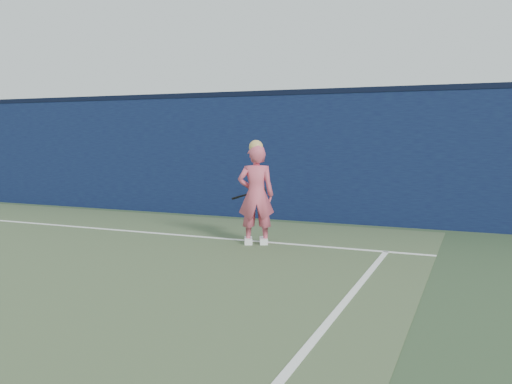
% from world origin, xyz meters
% --- Properties ---
extents(backstop_wall, '(24.00, 0.40, 2.50)m').
position_xyz_m(backstop_wall, '(0.00, 6.50, 1.25)').
color(backstop_wall, '#0C1035').
rests_on(backstop_wall, ground).
extents(wall_cap, '(24.00, 0.42, 0.10)m').
position_xyz_m(wall_cap, '(0.00, 6.50, 2.55)').
color(wall_cap, black).
rests_on(wall_cap, backstop_wall).
extents(player, '(0.67, 0.57, 1.63)m').
position_xyz_m(player, '(2.80, 3.85, 0.79)').
color(player, '#CD5065').
rests_on(player, ground).
extents(racket, '(0.55, 0.27, 0.31)m').
position_xyz_m(racket, '(2.63, 4.24, 0.77)').
color(racket, black).
rests_on(racket, ground).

